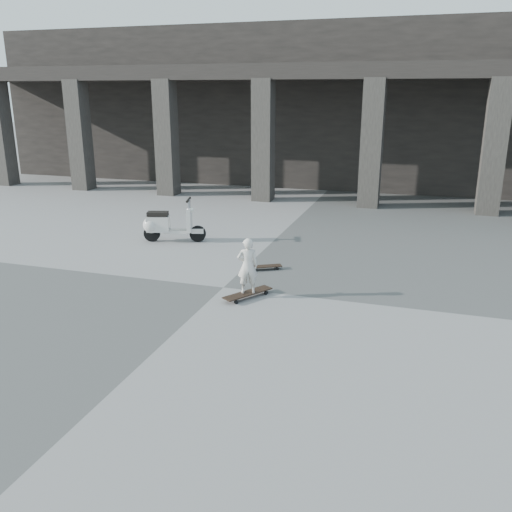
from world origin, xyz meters
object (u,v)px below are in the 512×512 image
(child, at_px, (248,266))
(longboard, at_px, (248,294))
(scooter, at_px, (164,225))
(skateboard_spare, at_px, (265,267))

(child, bearing_deg, longboard, 66.90)
(longboard, xyz_separation_m, child, (0.00, 0.00, 0.53))
(child, bearing_deg, scooter, -66.35)
(longboard, height_order, scooter, scooter)
(scooter, bearing_deg, child, -59.15)
(longboard, bearing_deg, scooter, 79.07)
(skateboard_spare, distance_m, scooter, 3.36)
(longboard, relative_size, scooter, 0.64)
(skateboard_spare, relative_size, scooter, 0.47)
(skateboard_spare, bearing_deg, scooter, 125.92)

